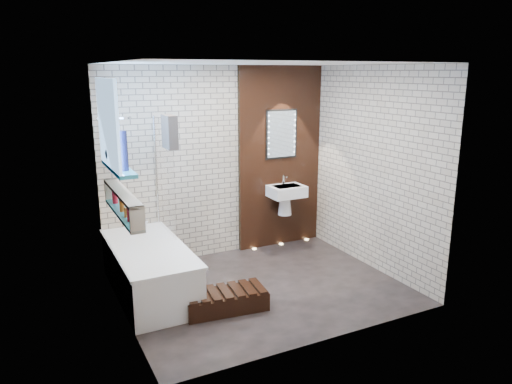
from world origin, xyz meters
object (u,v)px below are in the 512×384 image
washbasin (286,195)px  led_mirror (282,134)px  walnut_step (225,301)px  bath_screen (165,176)px  bathtub (149,270)px

washbasin → led_mirror: bearing=90.0°
led_mirror → walnut_step: led_mirror is taller
led_mirror → washbasin: bearing=-90.0°
bath_screen → bathtub: bearing=-128.9°
bathtub → washbasin: size_ratio=3.00×
washbasin → walnut_step: bearing=-138.4°
bath_screen → led_mirror: 1.89m
walnut_step → bath_screen: bearing=102.8°
walnut_step → bathtub: bearing=129.8°
bathtub → led_mirror: 2.68m
washbasin → led_mirror: led_mirror is taller
bath_screen → led_mirror: (1.82, 0.34, 0.37)m
bathtub → washbasin: (2.17, 0.62, 0.50)m
bathtub → bath_screen: size_ratio=1.24×
washbasin → led_mirror: size_ratio=0.83×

